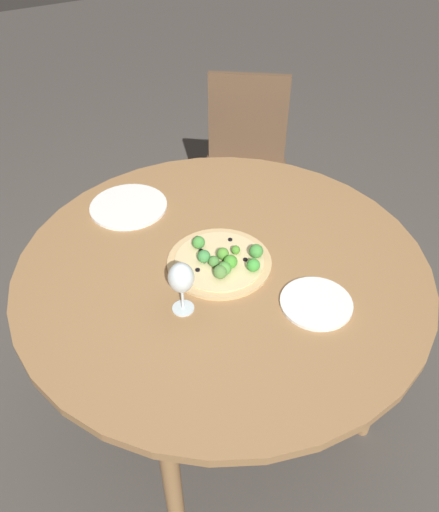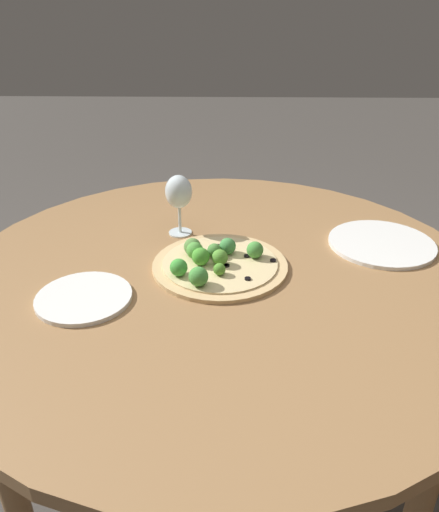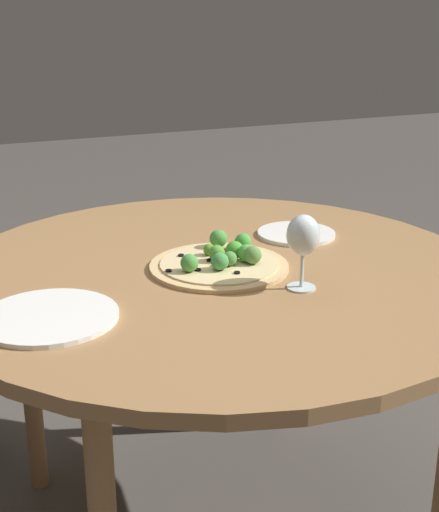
% 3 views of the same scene
% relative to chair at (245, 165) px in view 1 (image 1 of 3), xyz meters
% --- Properties ---
extents(ground_plane, '(12.00, 12.00, 0.00)m').
position_rel_chair_xyz_m(ground_plane, '(-0.79, 0.60, -0.50)').
color(ground_plane, '#4C4742').
extents(dining_table, '(1.26, 1.26, 0.75)m').
position_rel_chair_xyz_m(dining_table, '(-0.79, 0.60, 0.19)').
color(dining_table, olive).
rests_on(dining_table, ground_plane).
extents(chair, '(0.56, 0.56, 0.90)m').
position_rel_chair_xyz_m(chair, '(0.00, 0.00, 0.00)').
color(chair, brown).
rests_on(chair, ground_plane).
extents(pizza, '(0.32, 0.32, 0.06)m').
position_rel_chair_xyz_m(pizza, '(-0.79, 0.61, 0.26)').
color(pizza, tan).
rests_on(pizza, dining_table).
extents(wine_glass, '(0.07, 0.07, 0.16)m').
position_rel_chair_xyz_m(wine_glass, '(-0.90, 0.79, 0.36)').
color(wine_glass, silver).
rests_on(wine_glass, dining_table).
extents(plate_near, '(0.27, 0.27, 0.01)m').
position_rel_chair_xyz_m(plate_near, '(-0.37, 0.73, 0.25)').
color(plate_near, white).
rests_on(plate_near, dining_table).
extents(plate_far, '(0.20, 0.20, 0.01)m').
position_rel_chair_xyz_m(plate_far, '(-1.07, 0.47, 0.25)').
color(plate_far, white).
rests_on(plate_far, dining_table).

